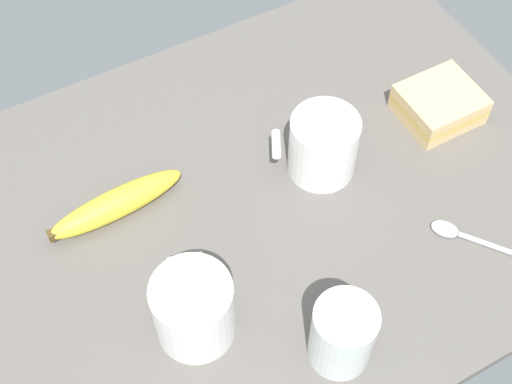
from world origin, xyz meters
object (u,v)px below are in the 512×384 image
(sandwich_main, at_px, (439,104))
(glass_of_milk, at_px, (342,336))
(banana, at_px, (116,204))
(coffee_mug_black, at_px, (323,145))
(spoon, at_px, (462,235))
(coffee_mug_milky, at_px, (194,309))

(sandwich_main, distance_m, glass_of_milk, 0.40)
(glass_of_milk, height_order, banana, glass_of_milk)
(coffee_mug_black, bearing_deg, banana, 166.73)
(coffee_mug_black, distance_m, spoon, 0.21)
(coffee_mug_milky, xyz_separation_m, spoon, (0.35, -0.05, -0.05))
(coffee_mug_milky, distance_m, glass_of_milk, 0.17)
(coffee_mug_black, bearing_deg, spoon, -61.06)
(coffee_mug_milky, relative_size, sandwich_main, 1.12)
(glass_of_milk, bearing_deg, banana, 116.43)
(banana, bearing_deg, coffee_mug_black, -13.27)
(spoon, bearing_deg, glass_of_milk, -165.90)
(coffee_mug_black, relative_size, banana, 0.61)
(banana, bearing_deg, coffee_mug_milky, -84.53)
(coffee_mug_milky, relative_size, banana, 0.63)
(banana, distance_m, spoon, 0.44)
(coffee_mug_black, xyz_separation_m, coffee_mug_milky, (-0.25, -0.13, 0.00))
(sandwich_main, height_order, glass_of_milk, glass_of_milk)
(coffee_mug_milky, bearing_deg, banana, 95.47)
(sandwich_main, xyz_separation_m, spoon, (-0.10, -0.18, -0.02))
(sandwich_main, bearing_deg, glass_of_milk, -143.31)
(banana, height_order, spoon, banana)
(coffee_mug_black, distance_m, sandwich_main, 0.20)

